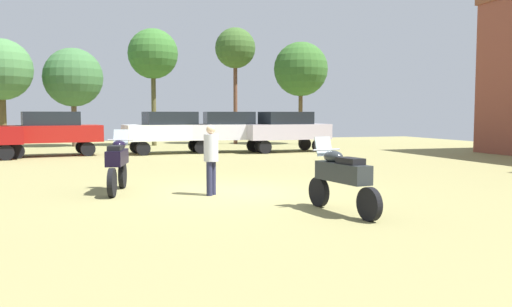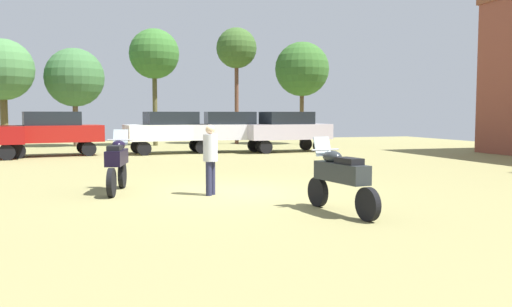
% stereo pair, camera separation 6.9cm
% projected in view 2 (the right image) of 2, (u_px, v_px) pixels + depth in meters
% --- Properties ---
extents(ground_plane, '(44.00, 52.00, 0.02)m').
position_uv_depth(ground_plane, '(227.00, 192.00, 12.90)').
color(ground_plane, olive).
extents(motorcycle_3, '(0.68, 2.25, 1.45)m').
position_uv_depth(motorcycle_3, '(340.00, 176.00, 10.10)').
color(motorcycle_3, black).
rests_on(motorcycle_3, ground).
extents(motorcycle_6, '(0.73, 2.16, 1.51)m').
position_uv_depth(motorcycle_6, '(117.00, 162.00, 12.77)').
color(motorcycle_6, black).
rests_on(motorcycle_6, ground).
extents(car_1, '(4.49, 2.33, 2.00)m').
position_uv_depth(car_1, '(171.00, 129.00, 25.18)').
color(car_1, black).
rests_on(car_1, ground).
extents(car_2, '(4.45, 2.20, 2.00)m').
position_uv_depth(car_2, '(287.00, 129.00, 26.20)').
color(car_2, black).
rests_on(car_2, ground).
extents(car_3, '(4.54, 2.49, 2.00)m').
position_uv_depth(car_3, '(52.00, 130.00, 23.62)').
color(car_3, black).
rests_on(car_3, ground).
extents(car_5, '(4.42, 2.12, 2.00)m').
position_uv_depth(car_5, '(230.00, 129.00, 26.00)').
color(car_5, black).
rests_on(car_5, ground).
extents(person_2, '(0.48, 0.48, 1.65)m').
position_uv_depth(person_2, '(210.00, 154.00, 12.30)').
color(person_2, '#262744').
rests_on(person_2, ground).
extents(tree_2, '(2.95, 2.95, 6.91)m').
position_uv_depth(tree_2, '(154.00, 54.00, 31.06)').
color(tree_2, '#4C4828').
rests_on(tree_2, ground).
extents(tree_3, '(3.37, 3.37, 5.68)m').
position_uv_depth(tree_3, '(74.00, 78.00, 30.37)').
color(tree_3, brown).
rests_on(tree_3, ground).
extents(tree_4, '(2.51, 2.51, 7.24)m').
position_uv_depth(tree_4, '(236.00, 49.00, 32.75)').
color(tree_4, brown).
rests_on(tree_4, ground).
extents(tree_7, '(3.35, 3.35, 6.33)m').
position_uv_depth(tree_7, '(302.00, 69.00, 32.57)').
color(tree_7, brown).
rests_on(tree_7, ground).
extents(tree_8, '(3.27, 3.27, 5.89)m').
position_uv_depth(tree_8, '(2.00, 70.00, 28.05)').
color(tree_8, brown).
rests_on(tree_8, ground).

